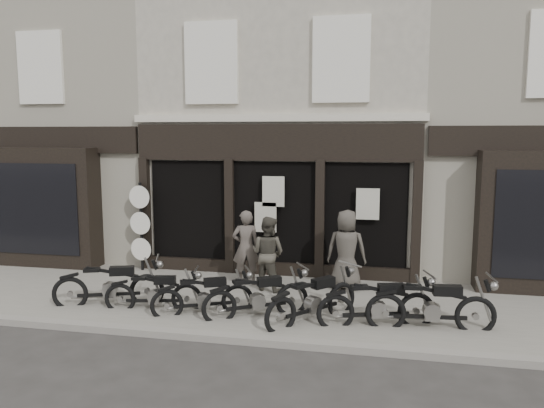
% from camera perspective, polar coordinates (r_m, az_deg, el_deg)
% --- Properties ---
extents(ground_plane, '(90.00, 90.00, 0.00)m').
position_cam_1_polar(ground_plane, '(10.90, -2.84, -12.12)').
color(ground_plane, '#2D2B28').
rests_on(ground_plane, ground).
extents(pavement, '(30.00, 4.20, 0.12)m').
position_cam_1_polar(pavement, '(11.71, -1.73, -10.39)').
color(pavement, slate).
rests_on(pavement, ground_plane).
extents(kerb, '(30.00, 0.25, 0.13)m').
position_cam_1_polar(kerb, '(9.75, -4.72, -14.18)').
color(kerb, gray).
rests_on(kerb, ground_plane).
extents(central_building, '(7.30, 6.22, 8.34)m').
position_cam_1_polar(central_building, '(16.09, 2.40, 9.07)').
color(central_building, '#B2AA98').
rests_on(central_building, ground).
extents(neighbour_left, '(5.60, 6.73, 8.34)m').
position_cam_1_polar(neighbour_left, '(18.17, -18.04, 8.42)').
color(neighbour_left, gray).
rests_on(neighbour_left, ground).
extents(neighbour_right, '(5.60, 6.73, 8.34)m').
position_cam_1_polar(neighbour_right, '(16.27, 25.27, 8.19)').
color(neighbour_right, gray).
rests_on(neighbour_right, ground).
extents(motorcycle_0, '(2.19, 1.09, 1.10)m').
position_cam_1_polar(motorcycle_0, '(11.77, -17.00, -8.72)').
color(motorcycle_0, black).
rests_on(motorcycle_0, ground).
extents(motorcycle_1, '(1.99, 0.68, 0.96)m').
position_cam_1_polar(motorcycle_1, '(11.26, -12.51, -9.60)').
color(motorcycle_1, black).
rests_on(motorcycle_1, ground).
extents(motorcycle_2, '(1.92, 1.12, 0.99)m').
position_cam_1_polar(motorcycle_2, '(10.82, -7.32, -10.14)').
color(motorcycle_2, black).
rests_on(motorcycle_2, ground).
extents(motorcycle_3, '(1.98, 1.36, 1.05)m').
position_cam_1_polar(motorcycle_3, '(10.60, -1.54, -10.30)').
color(motorcycle_3, black).
rests_on(motorcycle_3, ground).
extents(motorcycle_4, '(1.69, 1.87, 1.09)m').
position_cam_1_polar(motorcycle_4, '(10.38, 4.48, -10.64)').
color(motorcycle_4, black).
rests_on(motorcycle_4, ground).
extents(motorcycle_5, '(2.20, 0.94, 1.08)m').
position_cam_1_polar(motorcycle_5, '(10.30, 11.30, -10.93)').
color(motorcycle_5, black).
rests_on(motorcycle_5, ground).
extents(motorcycle_6, '(2.37, 0.65, 1.13)m').
position_cam_1_polar(motorcycle_6, '(10.35, 16.84, -10.91)').
color(motorcycle_6, black).
rests_on(motorcycle_6, ground).
extents(man_left, '(0.73, 0.57, 1.77)m').
position_cam_1_polar(man_left, '(12.55, -2.83, -4.68)').
color(man_left, '#4F4741').
rests_on(man_left, pavement).
extents(man_centre, '(0.99, 0.88, 1.69)m').
position_cam_1_polar(man_centre, '(12.10, -0.45, -5.33)').
color(man_centre, '#434036').
rests_on(man_centre, pavement).
extents(man_right, '(0.92, 0.61, 1.84)m').
position_cam_1_polar(man_right, '(12.24, 8.01, -4.89)').
color(man_right, '#423E37').
rests_on(man_right, pavement).
extents(advert_sign_post, '(0.59, 0.38, 2.42)m').
position_cam_1_polar(advert_sign_post, '(14.17, -13.92, -2.76)').
color(advert_sign_post, black).
rests_on(advert_sign_post, ground).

